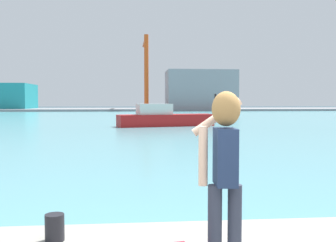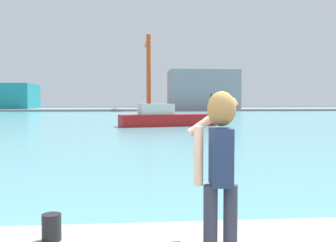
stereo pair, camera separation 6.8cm
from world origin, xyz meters
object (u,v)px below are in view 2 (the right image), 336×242
(harbor_bollard, at_px, (52,227))
(port_crane, at_px, (148,63))
(person_photographer, at_px, (220,160))
(warehouse_left, at_px, (3,96))
(boat_moored, at_px, (165,118))
(warehouse_right, at_px, (203,90))

(harbor_bollard, xyz_separation_m, port_crane, (4.23, 86.96, 10.22))
(person_photographer, xyz_separation_m, harbor_bollard, (-1.81, 0.89, -0.91))
(harbor_bollard, distance_m, warehouse_left, 96.70)
(port_crane, bearing_deg, harbor_bollard, -92.78)
(person_photographer, distance_m, harbor_bollard, 2.21)
(person_photographer, relative_size, port_crane, 0.10)
(warehouse_left, bearing_deg, person_photographer, -70.99)
(harbor_bollard, relative_size, port_crane, 0.02)
(harbor_bollard, bearing_deg, person_photographer, -26.14)
(warehouse_left, relative_size, port_crane, 0.86)
(boat_moored, relative_size, port_crane, 0.53)
(harbor_bollard, relative_size, boat_moored, 0.04)
(boat_moored, bearing_deg, warehouse_left, 104.78)
(warehouse_left, height_order, warehouse_right, warehouse_right)
(warehouse_left, relative_size, warehouse_right, 0.90)
(harbor_bollard, distance_m, warehouse_right, 88.67)
(warehouse_left, bearing_deg, port_crane, -8.09)
(harbor_bollard, bearing_deg, port_crane, 87.22)
(person_photographer, relative_size, warehouse_left, 0.12)
(boat_moored, bearing_deg, person_photographer, -107.68)
(boat_moored, xyz_separation_m, port_crane, (0.47, 56.58, 10.27))
(person_photographer, distance_m, port_crane, 88.37)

